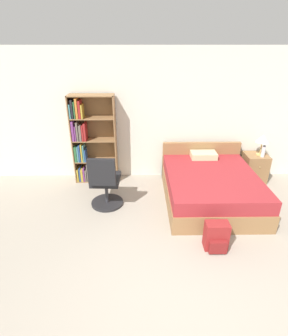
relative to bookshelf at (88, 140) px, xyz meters
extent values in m
plane|color=#A39989|center=(1.62, -3.01, -0.88)|extent=(14.00, 14.00, 0.00)
cube|color=silver|center=(1.62, 0.22, 0.42)|extent=(9.00, 0.06, 2.60)
cube|color=olive|center=(-0.30, -0.01, 0.00)|extent=(0.02, 0.31, 1.77)
cube|color=olive|center=(0.54, -0.01, 0.00)|extent=(0.02, 0.31, 1.77)
cube|color=brown|center=(0.12, 0.14, 0.00)|extent=(0.86, 0.01, 1.77)
cube|color=olive|center=(0.12, -0.01, -0.87)|extent=(0.82, 0.29, 0.02)
cube|color=gold|center=(-0.26, -0.05, -0.73)|extent=(0.03, 0.20, 0.27)
cube|color=navy|center=(-0.22, -0.04, -0.72)|extent=(0.03, 0.22, 0.29)
cube|color=gold|center=(-0.18, -0.04, -0.73)|extent=(0.04, 0.22, 0.27)
cube|color=#7A387F|center=(-0.14, -0.04, -0.72)|extent=(0.03, 0.22, 0.29)
cube|color=#665B51|center=(-0.10, -0.06, -0.74)|extent=(0.03, 0.19, 0.25)
cube|color=#665B51|center=(-0.05, -0.04, -0.67)|extent=(0.04, 0.23, 0.39)
cube|color=olive|center=(0.12, -0.01, -0.43)|extent=(0.82, 0.29, 0.02)
cube|color=#2D6638|center=(-0.26, -0.05, -0.26)|extent=(0.04, 0.19, 0.32)
cube|color=teal|center=(-0.21, -0.06, -0.26)|extent=(0.03, 0.18, 0.31)
cube|color=navy|center=(-0.18, -0.06, -0.25)|extent=(0.03, 0.18, 0.35)
cube|color=gold|center=(-0.14, -0.04, -0.24)|extent=(0.03, 0.22, 0.37)
cube|color=teal|center=(-0.10, -0.03, -0.25)|extent=(0.02, 0.23, 0.34)
cube|color=navy|center=(-0.07, -0.04, -0.29)|extent=(0.02, 0.21, 0.26)
cube|color=olive|center=(0.12, -0.01, 0.01)|extent=(0.82, 0.29, 0.02)
cube|color=#7A387F|center=(-0.26, -0.06, 0.22)|extent=(0.04, 0.19, 0.39)
cube|color=#7A387F|center=(-0.21, -0.04, 0.17)|extent=(0.02, 0.22, 0.29)
cube|color=#665B51|center=(-0.18, -0.05, 0.21)|extent=(0.04, 0.19, 0.37)
cube|color=#665B51|center=(-0.12, -0.03, 0.18)|extent=(0.04, 0.24, 0.31)
cube|color=maroon|center=(-0.08, -0.05, 0.17)|extent=(0.03, 0.20, 0.30)
cube|color=maroon|center=(-0.03, -0.03, 0.19)|extent=(0.04, 0.24, 0.34)
cube|color=olive|center=(0.12, -0.01, 0.46)|extent=(0.82, 0.29, 0.02)
cube|color=teal|center=(-0.27, -0.05, 0.60)|extent=(0.02, 0.20, 0.27)
cube|color=black|center=(-0.22, -0.07, 0.64)|extent=(0.04, 0.17, 0.35)
cube|color=#2D6638|center=(-0.18, -0.03, 0.62)|extent=(0.02, 0.24, 0.31)
cube|color=orange|center=(-0.14, -0.04, 0.65)|extent=(0.04, 0.22, 0.37)
cube|color=maroon|center=(-0.09, -0.04, 0.63)|extent=(0.04, 0.22, 0.33)
cube|color=gold|center=(-0.05, -0.05, 0.59)|extent=(0.03, 0.20, 0.26)
cube|color=olive|center=(0.12, -0.01, 0.88)|extent=(0.86, 0.31, 0.02)
cube|color=olive|center=(2.29, -0.87, -0.72)|extent=(1.59, 1.92, 0.32)
cube|color=maroon|center=(2.29, -0.87, -0.45)|extent=(1.56, 1.88, 0.24)
cube|color=olive|center=(2.29, 0.05, -0.48)|extent=(1.59, 0.08, 0.80)
cube|color=beige|center=(2.29, -0.16, -0.27)|extent=(0.50, 0.30, 0.12)
cylinder|color=#232326|center=(0.43, -0.94, -0.86)|extent=(0.57, 0.57, 0.04)
cylinder|color=#333338|center=(0.43, -0.94, -0.64)|extent=(0.06, 0.06, 0.41)
cube|color=black|center=(0.43, -0.94, -0.38)|extent=(0.50, 0.50, 0.10)
cube|color=black|center=(0.42, -1.22, -0.11)|extent=(0.44, 0.10, 0.45)
cube|color=olive|center=(3.40, -0.08, -0.59)|extent=(0.45, 0.44, 0.58)
sphere|color=tan|center=(3.40, -0.31, -0.48)|extent=(0.02, 0.02, 0.02)
cylinder|color=tan|center=(3.45, -0.09, -0.29)|extent=(0.14, 0.14, 0.02)
cylinder|color=tan|center=(3.45, -0.09, -0.15)|extent=(0.02, 0.02, 0.26)
cone|color=silver|center=(3.45, -0.09, 0.05)|extent=(0.27, 0.27, 0.15)
cylinder|color=silver|center=(3.47, -0.19, -0.20)|extent=(0.07, 0.07, 0.21)
cylinder|color=#2D2D33|center=(3.47, -0.19, -0.08)|extent=(0.05, 0.05, 0.02)
cube|color=maroon|center=(2.08, -2.08, -0.67)|extent=(0.32, 0.19, 0.42)
cube|color=maroon|center=(2.08, -2.21, -0.77)|extent=(0.24, 0.07, 0.19)
camera|label=1|loc=(1.03, -4.95, 1.75)|focal=28.00mm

